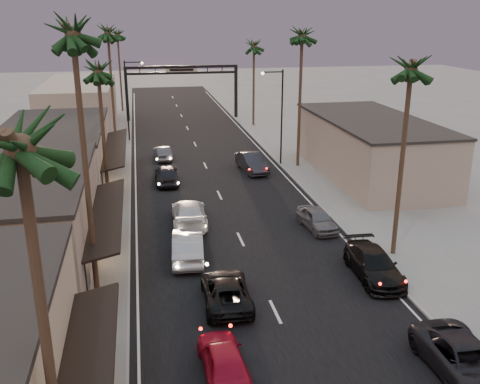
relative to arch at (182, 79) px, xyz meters
name	(u,v)px	position (x,y,z in m)	size (l,w,h in m)	color
ground	(214,184)	(0.00, -30.00, -5.53)	(200.00, 200.00, 0.00)	slate
road	(207,168)	(0.00, -25.00, -5.53)	(14.00, 120.00, 0.02)	black
sidewalk_left	(107,154)	(-9.50, -18.00, -5.47)	(5.00, 92.00, 0.12)	slate
sidewalk_right	(284,146)	(9.50, -18.00, -5.47)	(5.00, 92.00, 0.12)	slate
storefront_mid	(16,225)	(-13.00, -44.00, -2.78)	(8.00, 14.00, 5.50)	gray
storefront_far	(56,157)	(-13.00, -28.00, -3.03)	(8.00, 16.00, 5.00)	tan
storefront_dist	(80,107)	(-13.00, -5.00, -2.53)	(8.00, 20.00, 6.00)	gray
building_right	(370,148)	(14.00, -30.00, -3.03)	(8.00, 18.00, 5.00)	gray
arch	(182,79)	(0.00, 0.00, 0.00)	(15.20, 0.40, 7.27)	black
streetlight_right	(279,110)	(6.92, -25.00, -0.20)	(2.13, 0.30, 9.00)	black
streetlight_left	(129,94)	(-6.92, -12.00, -0.20)	(2.13, 0.30, 9.00)	black
palm_la	(17,129)	(-8.60, -61.00, 5.91)	(3.20, 3.20, 13.20)	#38281C
palm_lb	(72,25)	(-8.60, -48.00, 7.85)	(3.20, 3.20, 15.20)	#38281C
palm_lc	(97,65)	(-8.60, -34.00, 4.94)	(3.20, 3.20, 12.20)	#38281C
palm_ld	(107,29)	(-8.60, -15.00, 6.88)	(3.20, 3.20, 14.20)	#38281C
palm_ra	(412,61)	(8.60, -46.00, 5.91)	(3.20, 3.20, 13.20)	#38281C
palm_rb	(302,31)	(8.60, -26.00, 6.88)	(3.20, 3.20, 14.20)	#38281C
palm_rc	(254,42)	(8.60, -6.00, 4.94)	(3.20, 3.20, 12.20)	#38281C
palm_far	(117,32)	(-8.30, 8.00, 5.91)	(3.20, 3.20, 13.20)	#38281C
oncoming_red	(223,359)	(-3.23, -55.21, -4.81)	(1.70, 4.23, 1.44)	maroon
oncoming_pickup	(226,291)	(-2.23, -49.71, -4.84)	(2.28, 4.96, 1.38)	black
oncoming_silver	(188,246)	(-3.61, -44.21, -4.70)	(1.77, 5.07, 1.67)	#98989D
oncoming_white	(189,213)	(-2.98, -38.71, -4.72)	(2.29, 5.63, 1.63)	silver
oncoming_dgrey	(167,174)	(-3.94, -29.01, -4.72)	(1.92, 4.76, 1.62)	black
oncoming_grey_far	(163,153)	(-3.89, -20.99, -4.87)	(1.40, 4.03, 1.33)	#424346
curbside_near	(467,362)	(6.20, -57.25, -4.77)	(2.53, 5.49, 1.53)	black
curbside_black	(374,265)	(6.20, -48.49, -4.76)	(2.16, 5.30, 1.54)	black
curbside_grey	(317,219)	(5.41, -41.18, -4.83)	(1.67, 4.14, 1.41)	#55565B
curbside_far	(252,163)	(3.98, -26.79, -4.69)	(1.79, 5.13, 1.69)	black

